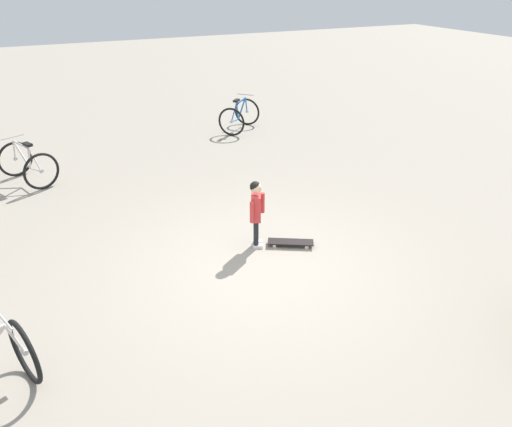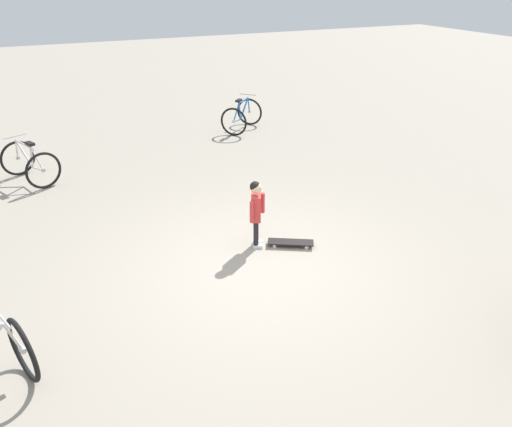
{
  "view_description": "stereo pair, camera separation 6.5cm",
  "coord_description": "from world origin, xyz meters",
  "px_view_note": "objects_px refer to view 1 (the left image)",
  "views": [
    {
      "loc": [
        2.44,
        5.14,
        3.77
      ],
      "look_at": [
        -0.24,
        -0.58,
        0.55
      ],
      "focal_mm": 33.83,
      "sensor_mm": 36.0,
      "label": 1
    },
    {
      "loc": [
        2.38,
        5.16,
        3.77
      ],
      "look_at": [
        -0.24,
        -0.58,
        0.55
      ],
      "focal_mm": 33.83,
      "sensor_mm": 36.0,
      "label": 2
    }
  ],
  "objects_px": {
    "bicycle_mid": "(28,164)",
    "bicycle_far": "(239,116)",
    "skateboard": "(291,242)",
    "child_person": "(256,207)"
  },
  "relations": [
    {
      "from": "child_person",
      "to": "bicycle_mid",
      "type": "relative_size",
      "value": 0.84
    },
    {
      "from": "bicycle_far",
      "to": "skateboard",
      "type": "bearing_deg",
      "value": 74.05
    },
    {
      "from": "skateboard",
      "to": "bicycle_mid",
      "type": "relative_size",
      "value": 0.55
    },
    {
      "from": "child_person",
      "to": "bicycle_far",
      "type": "relative_size",
      "value": 0.84
    },
    {
      "from": "child_person",
      "to": "bicycle_far",
      "type": "height_order",
      "value": "child_person"
    },
    {
      "from": "bicycle_mid",
      "to": "bicycle_far",
      "type": "relative_size",
      "value": 1.0
    },
    {
      "from": "bicycle_far",
      "to": "bicycle_mid",
      "type": "bearing_deg",
      "value": 15.31
    },
    {
      "from": "skateboard",
      "to": "bicycle_mid",
      "type": "height_order",
      "value": "bicycle_mid"
    },
    {
      "from": "skateboard",
      "to": "bicycle_far",
      "type": "height_order",
      "value": "bicycle_far"
    },
    {
      "from": "bicycle_mid",
      "to": "child_person",
      "type": "bearing_deg",
      "value": 125.88
    }
  ]
}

